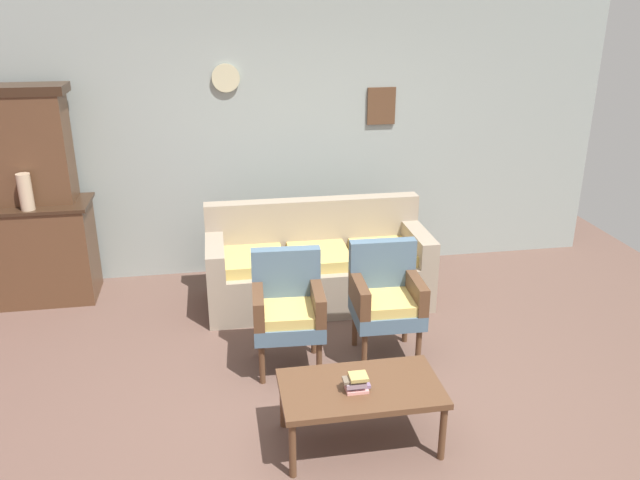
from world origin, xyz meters
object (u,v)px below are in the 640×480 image
(side_cabinet, at_px, (31,252))
(floral_couch, at_px, (318,267))
(vase_on_cabinet, at_px, (25,192))
(armchair_row_middle, at_px, (288,306))
(coffee_table, at_px, (361,392))
(book_stack_on_table, at_px, (356,383))
(armchair_near_couch_end, at_px, (386,296))

(side_cabinet, xyz_separation_m, floral_couch, (2.59, -0.48, -0.14))
(vase_on_cabinet, bearing_deg, side_cabinet, 117.57)
(floral_couch, height_order, armchair_row_middle, same)
(coffee_table, bearing_deg, book_stack_on_table, -133.24)
(side_cabinet, relative_size, coffee_table, 1.16)
(side_cabinet, height_order, armchair_near_couch_end, side_cabinet)
(floral_couch, height_order, armchair_near_couch_end, same)
(vase_on_cabinet, bearing_deg, armchair_near_couch_end, -24.63)
(coffee_table, bearing_deg, side_cabinet, 134.83)
(vase_on_cabinet, distance_m, floral_couch, 2.63)
(vase_on_cabinet, relative_size, floral_couch, 0.16)
(armchair_row_middle, xyz_separation_m, book_stack_on_table, (0.29, -1.03, -0.03))
(floral_couch, height_order, book_stack_on_table, floral_couch)
(armchair_row_middle, xyz_separation_m, armchair_near_couch_end, (0.77, 0.04, 0.00))
(side_cabinet, height_order, armchair_row_middle, side_cabinet)
(vase_on_cabinet, height_order, book_stack_on_table, vase_on_cabinet)
(armchair_row_middle, distance_m, coffee_table, 1.05)
(book_stack_on_table, bearing_deg, armchair_row_middle, 105.77)
(armchair_row_middle, height_order, armchair_near_couch_end, same)
(side_cabinet, distance_m, armchair_row_middle, 2.67)
(armchair_near_couch_end, distance_m, book_stack_on_table, 1.18)
(side_cabinet, bearing_deg, floral_couch, -10.40)
(armchair_near_couch_end, xyz_separation_m, book_stack_on_table, (-0.48, -1.08, -0.03))
(book_stack_on_table, bearing_deg, side_cabinet, 133.94)
(floral_couch, relative_size, book_stack_on_table, 11.90)
(book_stack_on_table, bearing_deg, floral_couch, 86.90)
(side_cabinet, xyz_separation_m, armchair_near_couch_end, (2.95, -1.49, 0.03))
(coffee_table, relative_size, book_stack_on_table, 5.92)
(coffee_table, bearing_deg, armchair_row_middle, 108.37)
(armchair_row_middle, bearing_deg, coffee_table, -71.63)
(vase_on_cabinet, height_order, coffee_table, vase_on_cabinet)
(armchair_near_couch_end, relative_size, book_stack_on_table, 5.33)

